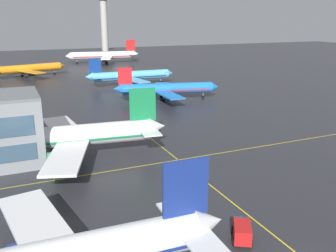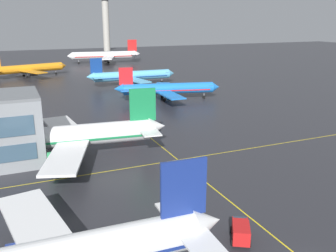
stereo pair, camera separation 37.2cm
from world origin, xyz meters
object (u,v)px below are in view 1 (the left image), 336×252
(airliner_second_row, at_px, (62,137))
(airliner_third_row, at_px, (166,89))
(airliner_far_right_stand, at_px, (26,69))
(control_tower, at_px, (104,18))
(airliner_distant_taxiway, at_px, (103,55))
(service_truck_red_van, at_px, (242,230))
(airliner_far_left_stand, at_px, (130,76))

(airliner_second_row, distance_m, airliner_third_row, 54.02)
(airliner_far_right_stand, xyz_separation_m, control_tower, (65.99, 121.71, 21.24))
(airliner_second_row, relative_size, airliner_distant_taxiway, 0.94)
(airliner_third_row, distance_m, airliner_distant_taxiway, 105.91)
(airliner_second_row, height_order, airliner_far_right_stand, airliner_second_row)
(airliner_third_row, xyz_separation_m, control_tower, (29.28, 188.78, 21.37))
(airliner_third_row, relative_size, airliner_distant_taxiway, 0.79)
(airliner_distant_taxiway, distance_m, service_truck_red_van, 181.40)
(airliner_distant_taxiway, bearing_deg, airliner_third_row, -93.71)
(airliner_far_left_stand, distance_m, airliner_far_right_stand, 51.10)
(airliner_distant_taxiway, relative_size, service_truck_red_van, 9.28)
(airliner_far_right_stand, height_order, service_truck_red_van, airliner_far_right_stand)
(airliner_distant_taxiway, xyz_separation_m, control_tower, (22.42, 83.10, 20.50))
(airliner_second_row, height_order, airliner_third_row, airliner_second_row)
(airliner_third_row, height_order, airliner_far_left_stand, airliner_far_left_stand)
(airliner_far_right_stand, relative_size, service_truck_red_van, 7.61)
(airliner_second_row, relative_size, airliner_third_row, 1.19)
(airliner_far_left_stand, relative_size, airliner_distant_taxiway, 0.83)
(airliner_second_row, relative_size, airliner_far_left_stand, 1.13)
(airliner_third_row, bearing_deg, airliner_second_row, -133.66)
(airliner_second_row, relative_size, airliner_far_right_stand, 1.15)
(airliner_third_row, bearing_deg, airliner_far_left_stand, 93.99)
(airliner_third_row, relative_size, airliner_far_right_stand, 0.97)
(airliner_far_left_stand, bearing_deg, airliner_distant_taxiway, 83.32)
(control_tower, bearing_deg, airliner_second_row, -106.29)
(airliner_far_right_stand, bearing_deg, airliner_far_left_stand, -47.31)
(airliner_distant_taxiway, relative_size, control_tower, 0.95)
(airliner_third_row, bearing_deg, control_tower, 81.18)
(airliner_second_row, bearing_deg, airliner_distant_taxiway, 73.04)
(airliner_second_row, height_order, control_tower, control_tower)
(airliner_third_row, xyz_separation_m, airliner_far_left_stand, (-2.06, 29.51, 0.13))
(airliner_distant_taxiway, xyz_separation_m, service_truck_red_van, (-29.29, -178.99, -3.23))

